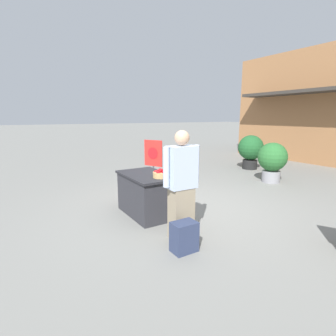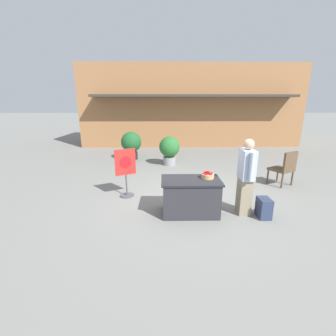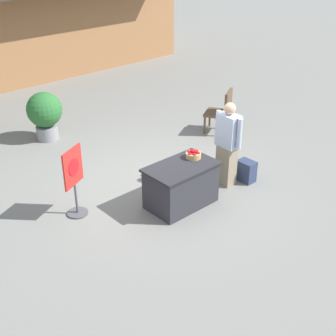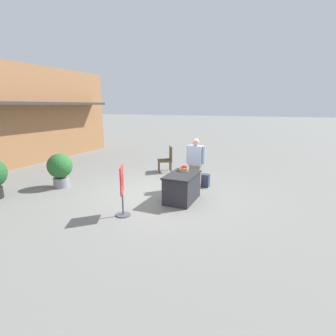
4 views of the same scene
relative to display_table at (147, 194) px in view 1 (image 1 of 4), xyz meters
name	(u,v)px [view 1 (image 1 of 4)]	position (x,y,z in m)	size (l,w,h in m)	color
ground_plane	(184,210)	(0.19, 0.72, -0.39)	(120.00, 120.00, 0.00)	slate
display_table	(147,194)	(0.00, 0.00, 0.00)	(1.25, 0.77, 0.77)	#2D2D33
apple_basket	(161,174)	(0.36, 0.08, 0.45)	(0.27, 0.27, 0.16)	tan
person_visitor	(181,185)	(1.15, -0.02, 0.44)	(0.27, 0.61, 1.63)	gray
backpack	(184,237)	(1.51, -0.23, -0.18)	(0.24, 0.34, 0.42)	#2D3856
poster_board	(153,163)	(-1.53, 0.97, 0.26)	(0.49, 0.36, 1.24)	#4C4C51
potted_plant_far_left	(251,149)	(-1.96, 5.06, 0.30)	(0.86, 0.86, 1.18)	black
potted_plant_near_left	(272,159)	(-0.35, 4.09, 0.25)	(0.80, 0.80, 1.11)	gray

